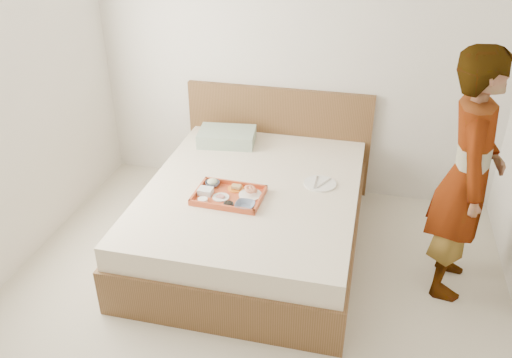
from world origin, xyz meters
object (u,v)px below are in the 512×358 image
at_px(bed, 253,215).
at_px(dinner_plate, 320,184).
at_px(tray, 229,195).
at_px(person, 467,177).

height_order(bed, dinner_plate, dinner_plate).
distance_m(tray, dinner_plate, 0.70).
bearing_deg(person, bed, 91.46).
height_order(dinner_plate, person, person).
relative_size(tray, person, 0.28).
bearing_deg(tray, bed, 61.04).
xyz_separation_m(bed, tray, (-0.12, -0.21, 0.29)).
xyz_separation_m(dinner_plate, person, (0.96, -0.26, 0.32)).
bearing_deg(bed, dinner_plate, 15.82).
height_order(bed, person, person).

